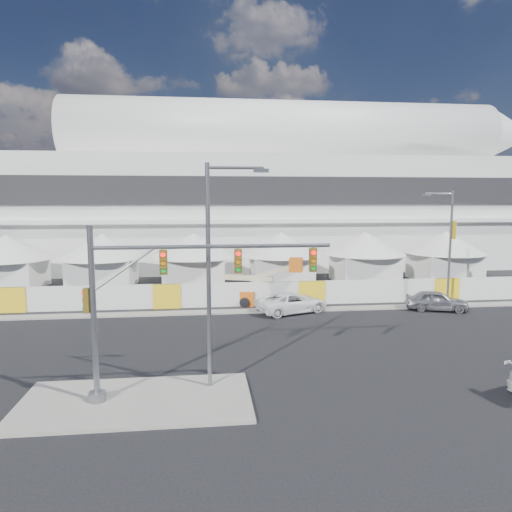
{
  "coord_description": "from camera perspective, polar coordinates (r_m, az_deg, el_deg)",
  "views": [
    {
      "loc": [
        -2.96,
        -22.43,
        8.85
      ],
      "look_at": [
        0.77,
        10.0,
        4.75
      ],
      "focal_mm": 32.0,
      "sensor_mm": 36.0,
      "label": 1
    }
  ],
  "objects": [
    {
      "name": "lot_car_b",
      "position": [
        48.3,
        27.14,
        -3.3
      ],
      "size": [
        1.9,
        4.43,
        1.49
      ],
      "primitive_type": "imported",
      "rotation": [
        0.0,
        0.0,
        1.6
      ],
      "color": "black",
      "rests_on": "ground"
    },
    {
      "name": "sedan_silver",
      "position": [
        39.2,
        21.63,
        -5.19
      ],
      "size": [
        3.24,
        5.09,
        1.61
      ],
      "primitive_type": "imported",
      "rotation": [
        0.0,
        0.0,
        1.27
      ],
      "color": "#9D9EA1",
      "rests_on": "ground"
    },
    {
      "name": "ground",
      "position": [
        24.29,
        0.92,
        -14.21
      ],
      "size": [
        160.0,
        160.0,
        0.0
      ],
      "primitive_type": "plane",
      "color": "black",
      "rests_on": "ground"
    },
    {
      "name": "streetlight_curb",
      "position": [
        40.27,
        22.86,
        1.83
      ],
      "size": [
        2.81,
        0.63,
        9.49
      ],
      "color": "slate",
      "rests_on": "ground"
    },
    {
      "name": "median_island",
      "position": [
        21.53,
        -14.75,
        -17.13
      ],
      "size": [
        10.0,
        5.0,
        0.15
      ],
      "primitive_type": "cube",
      "color": "gray",
      "rests_on": "ground"
    },
    {
      "name": "pickup_curb",
      "position": [
        35.98,
        4.55,
        -5.81
      ],
      "size": [
        4.39,
        6.23,
        1.58
      ],
      "primitive_type": "imported",
      "rotation": [
        0.0,
        0.0,
        1.92
      ],
      "color": "white",
      "rests_on": "ground"
    },
    {
      "name": "tent_row",
      "position": [
        46.9,
        -2.28,
        0.17
      ],
      "size": [
        53.4,
        8.4,
        5.4
      ],
      "color": "silver",
      "rests_on": "ground"
    },
    {
      "name": "far_curb",
      "position": [
        42.71,
        26.27,
        -5.47
      ],
      "size": [
        80.0,
        1.2,
        0.12
      ],
      "primitive_type": "cube",
      "color": "gray",
      "rests_on": "ground"
    },
    {
      "name": "streetlight_median",
      "position": [
        20.77,
        -5.22,
        -0.58
      ],
      "size": [
        2.85,
        0.29,
        10.3
      ],
      "color": "slate",
      "rests_on": "median_island"
    },
    {
      "name": "traffic_mast",
      "position": [
        20.13,
        -13.59,
        -5.79
      ],
      "size": [
        10.56,
        0.74,
        7.62
      ],
      "color": "gray",
      "rests_on": "median_island"
    },
    {
      "name": "stadium",
      "position": [
        64.99,
        3.81,
        7.67
      ],
      "size": [
        80.0,
        24.8,
        21.98
      ],
      "color": "silver",
      "rests_on": "ground"
    },
    {
      "name": "boom_lift",
      "position": [
        38.86,
        -1.88,
        -4.35
      ],
      "size": [
        8.3,
        3.06,
        4.07
      ],
      "rotation": [
        0.0,
        0.0,
        -0.34
      ],
      "color": "orange",
      "rests_on": "ground"
    },
    {
      "name": "hoarding_fence",
      "position": [
        38.8,
        6.95,
        -4.57
      ],
      "size": [
        70.0,
        0.25,
        2.0
      ],
      "primitive_type": "cube",
      "color": "silver",
      "rests_on": "ground"
    }
  ]
}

